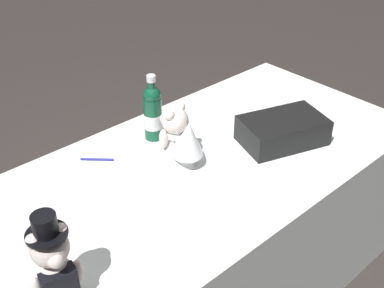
% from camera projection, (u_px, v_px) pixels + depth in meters
% --- Properties ---
extents(reception_table, '(1.85, 0.86, 0.71)m').
position_uv_depth(reception_table, '(192.00, 238.00, 2.00)').
color(reception_table, white).
rests_on(reception_table, ground_plane).
extents(teddy_bear_groom, '(0.14, 0.14, 0.28)m').
position_uv_depth(teddy_bear_groom, '(54.00, 267.00, 1.24)').
color(teddy_bear_groom, silver).
rests_on(teddy_bear_groom, reception_table).
extents(teddy_bear_bride, '(0.17, 0.22, 0.23)m').
position_uv_depth(teddy_bear_bride, '(179.00, 139.00, 1.78)').
color(teddy_bear_bride, white).
rests_on(teddy_bear_bride, reception_table).
extents(champagne_bottle, '(0.07, 0.07, 0.27)m').
position_uv_depth(champagne_bottle, '(153.00, 112.00, 1.92)').
color(champagne_bottle, '#0F452D').
rests_on(champagne_bottle, reception_table).
extents(signing_pen, '(0.10, 0.10, 0.01)m').
position_uv_depth(signing_pen, '(98.00, 159.00, 1.84)').
color(signing_pen, navy).
rests_on(signing_pen, reception_table).
extents(gift_case_black, '(0.37, 0.29, 0.10)m').
position_uv_depth(gift_case_black, '(282.00, 130.00, 1.92)').
color(gift_case_black, black).
rests_on(gift_case_black, reception_table).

